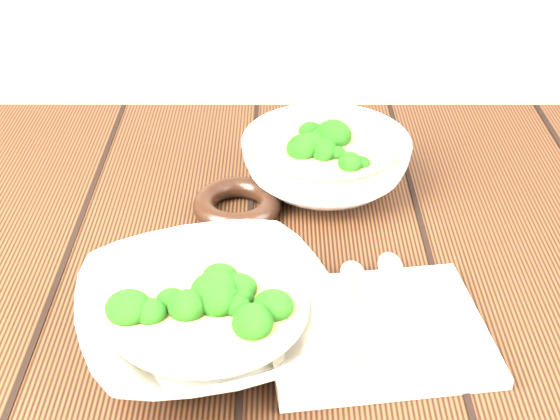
# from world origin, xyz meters

# --- Properties ---
(table) EXTENTS (1.20, 0.80, 0.75)m
(table) POSITION_xyz_m (0.00, 0.00, 0.63)
(table) COLOR #381F10
(table) RESTS_ON ground
(soup_bowl_front) EXTENTS (0.30, 0.30, 0.07)m
(soup_bowl_front) POSITION_xyz_m (-0.05, -0.12, 0.78)
(soup_bowl_front) COLOR white
(soup_bowl_front) RESTS_ON table
(soup_bowl_back) EXTENTS (0.25, 0.25, 0.08)m
(soup_bowl_back) POSITION_xyz_m (0.07, 0.17, 0.79)
(soup_bowl_back) COLOR white
(soup_bowl_back) RESTS_ON table
(trivet) EXTENTS (0.12, 0.12, 0.03)m
(trivet) POSITION_xyz_m (-0.04, 0.10, 0.76)
(trivet) COLOR black
(trivet) RESTS_ON table
(napkin) EXTENTS (0.23, 0.20, 0.01)m
(napkin) POSITION_xyz_m (0.11, -0.11, 0.76)
(napkin) COLOR #BCB39C
(napkin) RESTS_ON table
(spoon_left) EXTENTS (0.03, 0.17, 0.01)m
(spoon_left) POSITION_xyz_m (0.09, -0.06, 0.76)
(spoon_left) COLOR #B9B2A3
(spoon_left) RESTS_ON napkin
(spoon_right) EXTENTS (0.03, 0.17, 0.01)m
(spoon_right) POSITION_xyz_m (0.13, -0.05, 0.76)
(spoon_right) COLOR #B9B2A3
(spoon_right) RESTS_ON napkin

